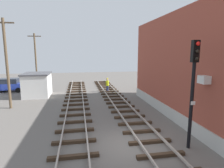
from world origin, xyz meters
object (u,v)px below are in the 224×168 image
object	(u,v)px
parked_car_blue	(9,85)
utility_pole_far	(36,60)
utility_pole_near	(7,63)
track_worker_foreground	(107,85)
signal_mast	(193,83)
control_hut	(37,85)
brick_building	(224,67)

from	to	relation	value
parked_car_blue	utility_pole_far	world-z (taller)	utility_pole_far
utility_pole_near	track_worker_foreground	size ratio (longest dim) A/B	4.32
parked_car_blue	track_worker_foreground	size ratio (longest dim) A/B	2.25
signal_mast	parked_car_blue	distance (m)	23.32
utility_pole_near	track_worker_foreground	bearing A→B (deg)	29.06
signal_mast	control_hut	bearing A→B (deg)	126.38
brick_building	utility_pole_far	world-z (taller)	brick_building
control_hut	utility_pole_far	distance (m)	6.26
signal_mast	brick_building	xyz separation A→B (m)	(4.65, 3.30, 0.48)
control_hut	parked_car_blue	world-z (taller)	control_hut
parked_car_blue	brick_building	bearing A→B (deg)	-36.60
brick_building	track_worker_foreground	distance (m)	13.99
brick_building	utility_pole_near	size ratio (longest dim) A/B	2.33
signal_mast	track_worker_foreground	xyz separation A→B (m)	(-2.08, 15.17, -2.64)
signal_mast	parked_car_blue	size ratio (longest dim) A/B	1.36
parked_car_blue	utility_pole_far	bearing A→B (deg)	34.57
control_hut	track_worker_foreground	size ratio (longest dim) A/B	2.03
signal_mast	brick_building	size ratio (longest dim) A/B	0.30
signal_mast	utility_pole_far	xyz separation A→B (m)	(-11.76, 19.91, 0.53)
utility_pole_near	utility_pole_far	xyz separation A→B (m)	(0.30, 10.29, -0.13)
signal_mast	parked_car_blue	bearing A→B (deg)	129.85
parked_car_blue	control_hut	bearing A→B (deg)	-38.66
brick_building	track_worker_foreground	world-z (taller)	brick_building
control_hut	utility_pole_near	world-z (taller)	utility_pole_near
utility_pole_far	signal_mast	bearing A→B (deg)	-59.43
parked_car_blue	utility_pole_far	size ratio (longest dim) A/B	0.54
track_worker_foreground	brick_building	bearing A→B (deg)	-60.44
control_hut	signal_mast	bearing A→B (deg)	-53.62
parked_car_blue	utility_pole_near	xyz separation A→B (m)	(2.79, -8.16, 3.33)
track_worker_foreground	parked_car_blue	bearing A→B (deg)	168.42
control_hut	track_worker_foreground	bearing A→B (deg)	5.22
brick_building	utility_pole_near	distance (m)	17.87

